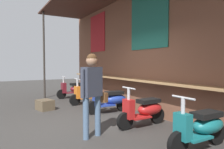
% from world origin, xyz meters
% --- Properties ---
extents(ground_plane, '(30.54, 30.54, 0.00)m').
position_xyz_m(ground_plane, '(0.00, 0.00, 0.00)').
color(ground_plane, '#383533').
extents(market_stall_facade, '(10.91, 2.32, 3.93)m').
position_xyz_m(market_stall_facade, '(0.01, 1.89, 2.16)').
color(market_stall_facade, brown).
rests_on(market_stall_facade, ground_plane).
extents(scooter_maroon, '(0.46, 1.40, 0.97)m').
position_xyz_m(scooter_maroon, '(-4.01, 1.08, 0.39)').
color(scooter_maroon, maroon).
rests_on(scooter_maroon, ground_plane).
extents(scooter_orange, '(0.47, 1.40, 0.97)m').
position_xyz_m(scooter_orange, '(-2.39, 1.08, 0.39)').
color(scooter_orange, orange).
rests_on(scooter_orange, ground_plane).
extents(scooter_blue, '(0.48, 1.40, 0.97)m').
position_xyz_m(scooter_blue, '(-0.79, 1.08, 0.39)').
color(scooter_blue, '#233D9E').
rests_on(scooter_blue, ground_plane).
extents(scooter_red, '(0.46, 1.40, 0.97)m').
position_xyz_m(scooter_red, '(0.82, 1.08, 0.39)').
color(scooter_red, red).
rests_on(scooter_red, ground_plane).
extents(scooter_teal, '(0.46, 1.40, 0.97)m').
position_xyz_m(scooter_teal, '(2.38, 1.08, 0.39)').
color(scooter_teal, '#197075').
rests_on(scooter_teal, ground_plane).
extents(shopper_with_handbag, '(0.42, 0.66, 1.71)m').
position_xyz_m(shopper_with_handbag, '(0.88, -0.33, 1.05)').
color(shopper_with_handbag, slate).
rests_on(shopper_with_handbag, ground_plane).
extents(merchandise_crate, '(0.63, 0.55, 0.33)m').
position_xyz_m(merchandise_crate, '(-2.19, -0.60, 0.16)').
color(merchandise_crate, brown).
rests_on(merchandise_crate, ground_plane).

